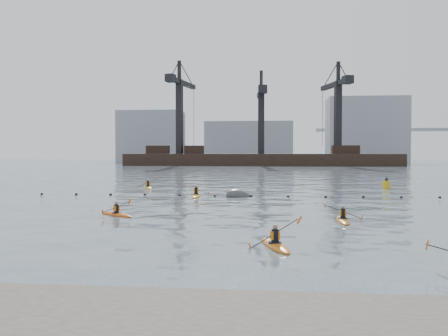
% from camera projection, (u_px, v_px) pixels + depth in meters
% --- Properties ---
extents(ground, '(400.00, 400.00, 0.00)m').
position_uv_depth(ground, '(196.00, 257.00, 16.63)').
color(ground, '#394952').
rests_on(ground, ground).
extents(float_line, '(33.24, 0.73, 0.24)m').
position_uv_depth(float_line, '(233.00, 196.00, 39.09)').
color(float_line, black).
rests_on(float_line, ground).
extents(barge_pier, '(72.00, 19.30, 29.50)m').
position_uv_depth(barge_pier, '(260.00, 158.00, 125.98)').
color(barge_pier, black).
rests_on(barge_pier, ground).
extents(skyline, '(141.00, 28.00, 22.00)m').
position_uv_depth(skyline, '(270.00, 136.00, 165.54)').
color(skyline, gray).
rests_on(skyline, ground).
extents(kayaker_0, '(2.12, 3.13, 1.29)m').
position_uv_depth(kayaker_0, '(275.00, 244.00, 18.36)').
color(kayaker_0, '#CA6813').
rests_on(kayaker_0, ground).
extents(kayaker_2, '(2.62, 2.18, 0.98)m').
position_uv_depth(kayaker_2, '(116.00, 214.00, 27.38)').
color(kayaker_2, '#C85312').
rests_on(kayaker_2, ground).
extents(kayaker_3, '(2.28, 3.36, 1.19)m').
position_uv_depth(kayaker_3, '(196.00, 195.00, 38.86)').
color(kayaker_3, gold).
rests_on(kayaker_3, ground).
extents(kayaker_4, '(2.07, 3.03, 1.11)m').
position_uv_depth(kayaker_4, '(343.00, 220.00, 25.04)').
color(kayaker_4, '#C96812').
rests_on(kayaker_4, ground).
extents(kayaker_5, '(2.14, 3.27, 1.22)m').
position_uv_depth(kayaker_5, '(148.00, 187.00, 47.75)').
color(kayaker_5, gold).
rests_on(kayaker_5, ground).
extents(mooring_buoy, '(2.90, 2.62, 1.65)m').
position_uv_depth(mooring_buoy, '(239.00, 197.00, 38.82)').
color(mooring_buoy, '#3D4043').
rests_on(mooring_buoy, ground).
extents(nav_buoy, '(0.75, 0.75, 1.36)m').
position_uv_depth(nav_buoy, '(386.00, 185.00, 46.93)').
color(nav_buoy, '#BC8A12').
rests_on(nav_buoy, ground).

